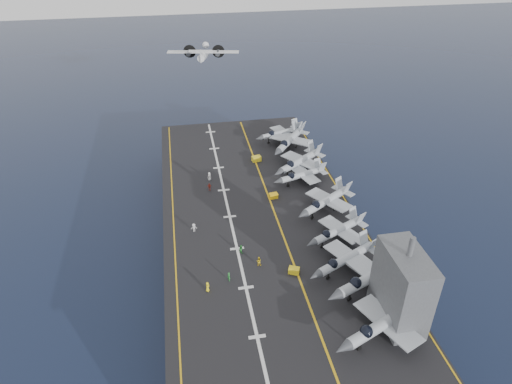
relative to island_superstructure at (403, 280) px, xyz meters
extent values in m
plane|color=#142135|center=(-15.00, 30.00, -17.90)|extent=(500.00, 500.00, 0.00)
cube|color=#56595E|center=(-15.00, 30.00, -12.90)|extent=(36.00, 90.00, 10.00)
cube|color=black|center=(-15.00, 30.00, -7.70)|extent=(38.00, 92.00, 0.40)
cube|color=gold|center=(-12.00, 30.00, -7.48)|extent=(0.35, 90.00, 0.02)
cube|color=silver|center=(-21.00, 30.00, -7.48)|extent=(0.50, 90.00, 0.02)
cube|color=gold|center=(-32.00, 30.00, -7.48)|extent=(0.25, 90.00, 0.02)
cube|color=gold|center=(3.50, 30.00, -7.48)|extent=(0.25, 90.00, 0.02)
imported|color=yellow|center=(-27.11, 10.43, -6.63)|extent=(1.07, 1.24, 1.74)
imported|color=#268C33|center=(-23.47, 12.14, -6.68)|extent=(1.04, 1.18, 1.65)
imported|color=green|center=(-20.45, 18.81, -6.69)|extent=(1.14, 1.16, 1.63)
imported|color=silver|center=(-28.23, 26.44, -6.61)|extent=(1.09, 0.74, 1.77)
imported|color=#A72918|center=(-24.01, 40.49, -6.63)|extent=(1.11, 0.80, 1.73)
imported|color=silver|center=(-23.59, 44.82, -6.53)|extent=(1.39, 1.31, 1.93)
imported|color=yellow|center=(-17.99, 14.97, -6.61)|extent=(1.17, 0.88, 1.77)
camera|label=1|loc=(-28.99, -43.11, 44.93)|focal=32.00mm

